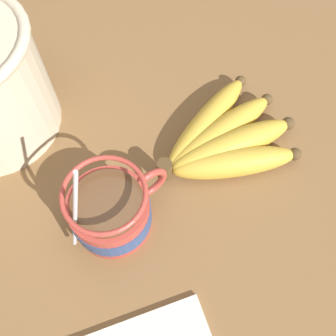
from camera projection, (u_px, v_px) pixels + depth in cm
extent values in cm
cube|color=brown|center=(163.00, 210.00, 51.77)|extent=(108.56, 108.56, 3.71)
cylinder|color=#B23D33|center=(111.00, 213.00, 46.05)|extent=(9.80, 9.80, 6.62)
cylinder|color=navy|center=(111.00, 213.00, 46.16)|extent=(10.00, 10.00, 3.19)
torus|color=#B23D33|center=(149.00, 184.00, 46.53)|extent=(5.28, 0.90, 5.28)
cylinder|color=brown|center=(107.00, 202.00, 43.04)|extent=(8.60, 8.60, 0.40)
torus|color=#B23D33|center=(104.00, 194.00, 40.92)|extent=(9.80, 9.80, 0.60)
cylinder|color=silver|center=(75.00, 213.00, 40.09)|extent=(4.31, 0.50, 14.99)
ellipsoid|color=silver|center=(101.00, 226.00, 47.18)|extent=(3.00, 2.00, 0.80)
cylinder|color=#4C381E|center=(165.00, 169.00, 49.36)|extent=(2.00, 2.00, 3.00)
ellipsoid|color=gold|center=(234.00, 163.00, 50.85)|extent=(17.10, 11.32, 3.99)
sphere|color=#4C381E|center=(295.00, 154.00, 51.48)|extent=(1.80, 1.80, 1.80)
ellipsoid|color=gold|center=(232.00, 146.00, 52.00)|extent=(18.84, 7.90, 4.19)
sphere|color=#4C381E|center=(288.00, 124.00, 53.74)|extent=(1.89, 1.89, 1.89)
ellipsoid|color=gold|center=(221.00, 132.00, 53.23)|extent=(18.76, 4.85, 3.88)
sphere|color=#4C381E|center=(267.00, 100.00, 55.95)|extent=(1.74, 1.74, 1.74)
ellipsoid|color=gold|center=(207.00, 122.00, 54.20)|extent=(18.97, 9.30, 3.70)
sphere|color=#4C381E|center=(240.00, 81.00, 57.73)|extent=(1.66, 1.66, 1.66)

